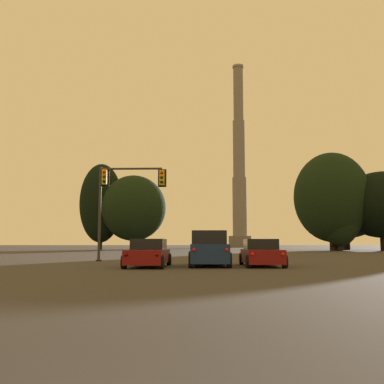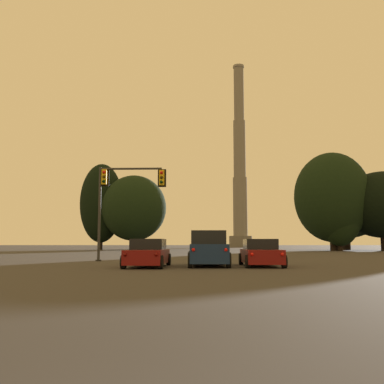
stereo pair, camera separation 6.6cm
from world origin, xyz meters
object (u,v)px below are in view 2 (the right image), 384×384
(suv_center_lane_front, at_px, (208,249))
(sedan_right_lane_front, at_px, (261,253))
(sedan_left_lane_front, at_px, (148,254))
(traffic_light_overhead_left, at_px, (121,190))
(smokestack, at_px, (240,174))

(suv_center_lane_front, xyz_separation_m, sedan_right_lane_front, (2.78, -0.07, -0.23))
(sedan_left_lane_front, relative_size, traffic_light_overhead_left, 0.74)
(suv_center_lane_front, distance_m, traffic_light_overhead_left, 9.50)
(sedan_left_lane_front, distance_m, traffic_light_overhead_left, 8.84)
(traffic_light_overhead_left, distance_m, smokestack, 106.76)
(smokestack, bearing_deg, traffic_light_overhead_left, -98.48)
(sedan_right_lane_front, relative_size, traffic_light_overhead_left, 0.74)
(traffic_light_overhead_left, relative_size, smokestack, 0.11)
(suv_center_lane_front, distance_m, sedan_right_lane_front, 2.79)
(suv_center_lane_front, xyz_separation_m, traffic_light_overhead_left, (-5.95, 6.25, 3.97))
(suv_center_lane_front, bearing_deg, smokestack, 83.07)
(sedan_right_lane_front, distance_m, smokestack, 112.78)
(sedan_left_lane_front, distance_m, suv_center_lane_front, 3.24)
(traffic_light_overhead_left, height_order, smokestack, smokestack)
(traffic_light_overhead_left, bearing_deg, sedan_left_lane_front, -68.33)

